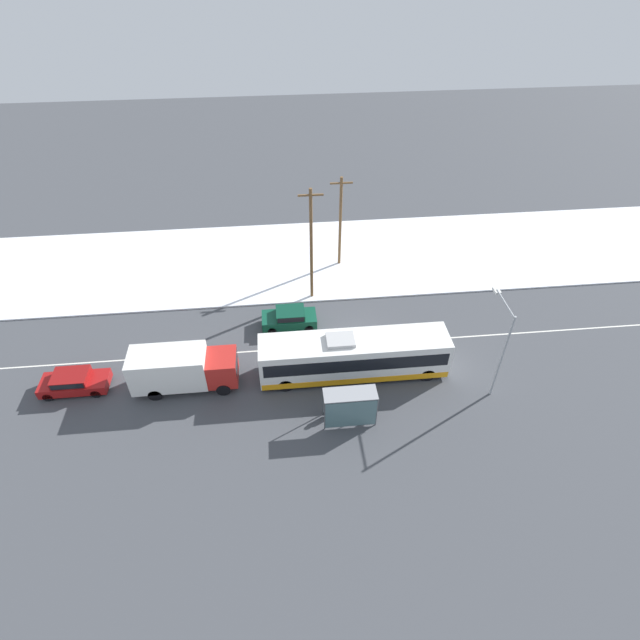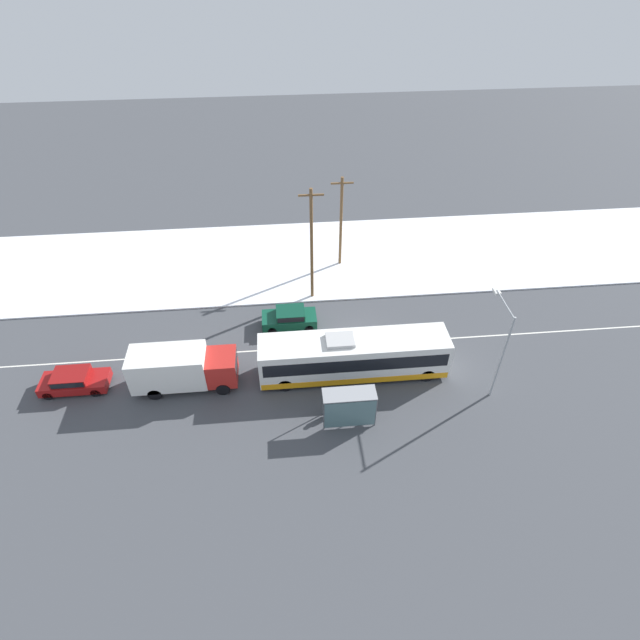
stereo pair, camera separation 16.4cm
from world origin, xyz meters
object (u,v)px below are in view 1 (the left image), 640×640
(pedestrian_at_stop, at_px, (343,398))
(utility_pole_roadside, at_px, (311,245))
(bus_shelter, at_px, (351,405))
(utility_pole_snowlot, at_px, (340,221))
(box_truck, at_px, (182,368))
(parked_car_near_truck, at_px, (73,381))
(sedan_car, at_px, (290,317))
(streetlamp, at_px, (501,338))
(city_bus, at_px, (354,356))

(pedestrian_at_stop, height_order, utility_pole_roadside, utility_pole_roadside)
(bus_shelter, relative_size, utility_pole_snowlot, 0.40)
(box_truck, height_order, bus_shelter, box_truck)
(pedestrian_at_stop, distance_m, utility_pole_roadside, 12.32)
(bus_shelter, height_order, utility_pole_snowlot, utility_pole_snowlot)
(pedestrian_at_stop, bearing_deg, parked_car_near_truck, 168.84)
(sedan_car, bearing_deg, pedestrian_at_stop, 108.98)
(parked_car_near_truck, bearing_deg, streetlamp, -5.06)
(streetlamp, bearing_deg, box_truck, 174.20)
(parked_car_near_truck, xyz_separation_m, pedestrian_at_stop, (17.06, -3.36, 0.33))
(city_bus, height_order, streetlamp, streetlamp)
(box_truck, bearing_deg, pedestrian_at_stop, -16.66)
(city_bus, xyz_separation_m, sedan_car, (-3.97, 5.26, -0.76))
(sedan_car, bearing_deg, bus_shelter, 108.34)
(parked_car_near_truck, relative_size, streetlamp, 0.65)
(city_bus, xyz_separation_m, utility_pole_snowlot, (0.75, 13.11, 2.65))
(parked_car_near_truck, height_order, pedestrian_at_stop, pedestrian_at_stop)
(box_truck, bearing_deg, sedan_car, 36.72)
(parked_car_near_truck, bearing_deg, city_bus, -0.94)
(sedan_car, distance_m, parked_car_near_truck, 15.04)
(utility_pole_roadside, bearing_deg, streetlamp, -45.29)
(pedestrian_at_stop, xyz_separation_m, utility_pole_snowlot, (1.86, 16.17, 3.12))
(sedan_car, xyz_separation_m, pedestrian_at_stop, (2.86, -8.32, 0.29))
(city_bus, height_order, utility_pole_roadside, utility_pole_roadside)
(box_truck, distance_m, streetlamp, 19.95)
(utility_pole_roadside, distance_m, utility_pole_snowlot, 5.31)
(city_bus, relative_size, parked_car_near_truck, 2.91)
(city_bus, bearing_deg, bus_shelter, -101.30)
(sedan_car, xyz_separation_m, parked_car_near_truck, (-14.19, -4.96, -0.04))
(utility_pole_roadside, bearing_deg, parked_car_near_truck, -152.71)
(city_bus, xyz_separation_m, streetlamp, (8.56, -2.07, 2.69))
(city_bus, height_order, box_truck, city_bus)
(city_bus, height_order, parked_car_near_truck, city_bus)
(sedan_car, xyz_separation_m, streetlamp, (12.53, -7.33, 3.44))
(bus_shelter, relative_size, utility_pole_roadside, 0.34)
(bus_shelter, bearing_deg, pedestrian_at_stop, 103.48)
(city_bus, distance_m, box_truck, 11.12)
(parked_car_near_truck, bearing_deg, box_truck, -3.00)
(city_bus, bearing_deg, pedestrian_at_stop, -109.90)
(streetlamp, height_order, utility_pole_snowlot, utility_pole_snowlot)
(box_truck, bearing_deg, utility_pole_roadside, 43.73)
(parked_car_near_truck, xyz_separation_m, bus_shelter, (17.33, -4.49, 0.92))
(city_bus, bearing_deg, utility_pole_snowlot, 86.72)
(utility_pole_snowlot, bearing_deg, streetlamp, -62.77)
(box_truck, relative_size, sedan_car, 1.67)
(streetlamp, bearing_deg, utility_pole_roadside, 134.71)
(utility_pole_roadside, bearing_deg, pedestrian_at_stop, -85.52)
(box_truck, bearing_deg, city_bus, 0.37)
(utility_pole_roadside, xyz_separation_m, utility_pole_snowlot, (2.78, 4.48, -0.66))
(bus_shelter, bearing_deg, city_bus, 78.70)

